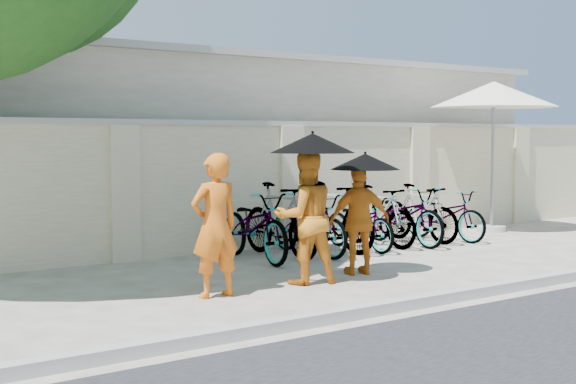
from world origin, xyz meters
TOP-DOWN VIEW (x-y plane):
  - ground at (0.00, 0.00)m, footprint 80.00×80.00m
  - kerb at (0.00, -1.70)m, footprint 40.00×0.16m
  - compound_wall at (1.00, 3.20)m, footprint 20.00×0.30m
  - building_behind at (2.00, 7.00)m, footprint 14.00×6.00m
  - monk_left at (-1.26, 0.07)m, footprint 0.60×0.40m
  - monk_center at (0.08, 0.13)m, footprint 0.93×0.80m
  - parasol_center at (0.13, 0.05)m, footprint 1.06×1.06m
  - monk_right at (1.06, 0.23)m, footprint 0.91×0.59m
  - parasol_right at (1.08, 0.15)m, footprint 0.92×0.92m
  - patio_umbrella at (6.27, 2.35)m, footprint 3.15×3.15m
  - bike_0 at (0.60, 2.03)m, footprint 0.89×2.03m
  - bike_1 at (1.10, 2.09)m, footprint 0.55×1.88m
  - bike_2 at (1.59, 2.02)m, footprint 0.64×1.84m
  - bike_3 at (2.09, 2.09)m, footprint 0.72×1.89m
  - bike_4 at (2.58, 1.97)m, footprint 0.63×1.69m
  - bike_5 at (3.08, 2.07)m, footprint 0.56×1.71m
  - bike_6 at (3.58, 1.98)m, footprint 0.70×1.91m
  - bike_7 at (4.07, 2.09)m, footprint 0.59×1.70m
  - bike_8 at (4.57, 1.97)m, footprint 0.77×1.76m

SIDE VIEW (x-z plane):
  - ground at x=0.00m, z-range 0.00..0.00m
  - kerb at x=0.00m, z-range 0.00..0.12m
  - bike_4 at x=2.58m, z-range 0.00..0.88m
  - bike_8 at x=4.57m, z-range 0.00..0.90m
  - bike_2 at x=1.59m, z-range 0.00..0.97m
  - bike_6 at x=3.58m, z-range 0.00..0.99m
  - bike_7 at x=4.07m, z-range 0.00..1.00m
  - bike_5 at x=3.08m, z-range 0.00..1.02m
  - bike_0 at x=0.60m, z-range 0.00..1.03m
  - bike_3 at x=2.09m, z-range 0.00..1.11m
  - bike_1 at x=1.10m, z-range 0.00..1.13m
  - monk_right at x=1.06m, z-range 0.00..1.44m
  - monk_left at x=-1.26m, z-range 0.00..1.64m
  - monk_center at x=0.08m, z-range 0.00..1.65m
  - compound_wall at x=1.00m, z-range 0.00..2.00m
  - parasol_right at x=1.08m, z-range 1.10..1.89m
  - building_behind at x=2.00m, z-range 0.00..3.20m
  - parasol_center at x=0.13m, z-range 1.28..2.21m
  - patio_umbrella at x=6.27m, z-range 1.16..4.02m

